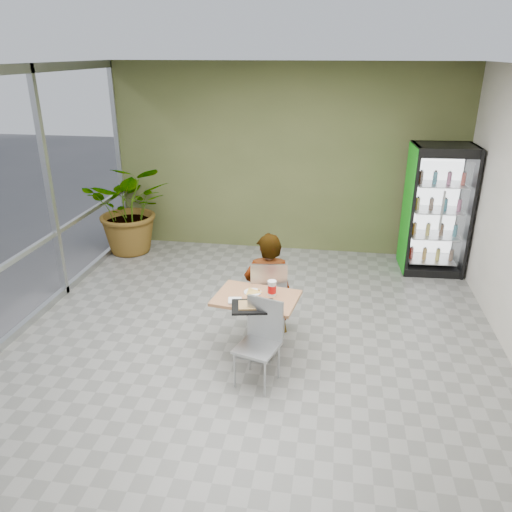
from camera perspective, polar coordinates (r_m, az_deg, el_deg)
The scene contains 12 objects.
ground at distance 6.05m, azimuth -0.59°, elevation -11.12°, with size 7.00×7.00×0.00m, color gray.
room_envelope at distance 5.33m, azimuth -0.66°, elevation 3.35°, with size 6.00×7.00×3.20m, color silver, non-canonical shape.
dining_table at distance 5.80m, azimuth 0.04°, elevation -6.56°, with size 1.02×0.79×0.75m.
chair_far at distance 6.18m, azimuth 1.46°, elevation -4.11°, with size 0.50×0.51×1.00m.
chair_near at distance 5.37m, azimuth 0.59°, elevation -8.98°, with size 0.52×0.52×0.93m.
seated_woman at distance 6.26m, azimuth 1.37°, elevation -4.44°, with size 0.60×0.39×1.63m, color black.
pizza_plate at distance 5.78m, azimuth -0.39°, elevation -4.07°, with size 0.29×0.25×0.03m.
soda_cup at distance 5.69m, azimuth 1.83°, elevation -3.71°, with size 0.10×0.10×0.18m.
napkin_stack at distance 5.59m, azimuth -2.42°, elevation -5.11°, with size 0.15×0.15×0.02m, color silver.
cafeteria_tray at distance 5.45m, azimuth -0.35°, elevation -5.82°, with size 0.46×0.34×0.03m, color black.
beverage_fridge at distance 8.38m, azimuth 19.94°, elevation 4.96°, with size 0.96×0.76×2.04m.
potted_plant at distance 9.00m, azimuth -14.08°, elevation 5.37°, with size 1.45×1.25×1.61m, color #255923.
Camera 1 is at (0.86, -4.97, 3.35)m, focal length 35.00 mm.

